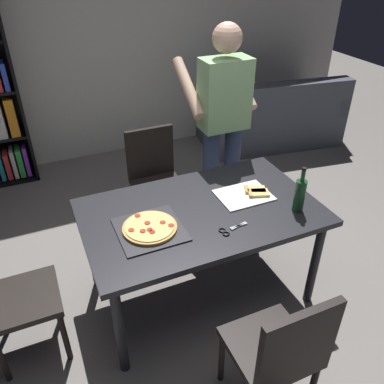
{
  "coord_description": "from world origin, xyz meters",
  "views": [
    {
      "loc": [
        -0.9,
        -1.9,
        2.25
      ],
      "look_at": [
        0.0,
        0.15,
        0.8
      ],
      "focal_mm": 37.1,
      "sensor_mm": 36.0,
      "label": 1
    }
  ],
  "objects_px": {
    "couch": "(271,120)",
    "wine_bottle": "(300,195)",
    "dining_table": "(201,219)",
    "chair_far_side": "(155,174)",
    "chair_near_camera": "(281,350)",
    "chair_left_end": "(4,294)",
    "kitchen_scissors": "(229,230)",
    "person_serving_pizza": "(223,121)",
    "pepperoni_pizza_on_tray": "(150,228)"
  },
  "relations": [
    {
      "from": "couch",
      "to": "wine_bottle",
      "type": "xyz_separation_m",
      "value": [
        -1.32,
        -2.24,
        0.57
      ]
    },
    {
      "from": "dining_table",
      "to": "chair_far_side",
      "type": "xyz_separation_m",
      "value": [
        0.0,
        0.95,
        -0.16
      ]
    },
    {
      "from": "chair_near_camera",
      "to": "chair_left_end",
      "type": "xyz_separation_m",
      "value": [
        -1.25,
        0.95,
        0.0
      ]
    },
    {
      "from": "chair_far_side",
      "to": "kitchen_scissors",
      "type": "height_order",
      "value": "chair_far_side"
    },
    {
      "from": "chair_left_end",
      "to": "couch",
      "type": "distance_m",
      "value": 3.73
    },
    {
      "from": "dining_table",
      "to": "wine_bottle",
      "type": "bearing_deg",
      "value": -23.9
    },
    {
      "from": "person_serving_pizza",
      "to": "kitchen_scissors",
      "type": "height_order",
      "value": "person_serving_pizza"
    },
    {
      "from": "person_serving_pizza",
      "to": "kitchen_scissors",
      "type": "xyz_separation_m",
      "value": [
        -0.46,
        -1.0,
        -0.24
      ]
    },
    {
      "from": "chair_near_camera",
      "to": "couch",
      "type": "xyz_separation_m",
      "value": [
        1.89,
        2.94,
        -0.21
      ]
    },
    {
      "from": "person_serving_pizza",
      "to": "pepperoni_pizza_on_tray",
      "type": "xyz_separation_m",
      "value": [
        -0.9,
        -0.8,
        -0.23
      ]
    },
    {
      "from": "chair_far_side",
      "to": "chair_left_end",
      "type": "distance_m",
      "value": 1.58
    },
    {
      "from": "wine_bottle",
      "to": "chair_left_end",
      "type": "bearing_deg",
      "value": 172.11
    },
    {
      "from": "chair_left_end",
      "to": "kitchen_scissors",
      "type": "distance_m",
      "value": 1.37
    },
    {
      "from": "pepperoni_pizza_on_tray",
      "to": "chair_far_side",
      "type": "bearing_deg",
      "value": 69.86
    },
    {
      "from": "dining_table",
      "to": "kitchen_scissors",
      "type": "bearing_deg",
      "value": -75.95
    },
    {
      "from": "chair_far_side",
      "to": "chair_left_end",
      "type": "height_order",
      "value": "same"
    },
    {
      "from": "chair_far_side",
      "to": "kitchen_scissors",
      "type": "relative_size",
      "value": 4.57
    },
    {
      "from": "chair_near_camera",
      "to": "kitchen_scissors",
      "type": "relative_size",
      "value": 4.57
    },
    {
      "from": "dining_table",
      "to": "couch",
      "type": "distance_m",
      "value": 2.77
    },
    {
      "from": "wine_bottle",
      "to": "kitchen_scissors",
      "type": "distance_m",
      "value": 0.52
    },
    {
      "from": "chair_left_end",
      "to": "kitchen_scissors",
      "type": "relative_size",
      "value": 4.57
    },
    {
      "from": "chair_left_end",
      "to": "pepperoni_pizza_on_tray",
      "type": "distance_m",
      "value": 0.92
    },
    {
      "from": "dining_table",
      "to": "pepperoni_pizza_on_tray",
      "type": "xyz_separation_m",
      "value": [
        -0.37,
        -0.07,
        0.09
      ]
    },
    {
      "from": "kitchen_scissors",
      "to": "chair_left_end",
      "type": "bearing_deg",
      "value": 168.71
    },
    {
      "from": "chair_far_side",
      "to": "chair_left_end",
      "type": "xyz_separation_m",
      "value": [
        -1.25,
        -0.95,
        0.0
      ]
    },
    {
      "from": "chair_near_camera",
      "to": "chair_far_side",
      "type": "distance_m",
      "value": 1.91
    },
    {
      "from": "chair_near_camera",
      "to": "kitchen_scissors",
      "type": "distance_m",
      "value": 0.73
    },
    {
      "from": "chair_left_end",
      "to": "pepperoni_pizza_on_tray",
      "type": "relative_size",
      "value": 2.29
    },
    {
      "from": "dining_table",
      "to": "chair_far_side",
      "type": "bearing_deg",
      "value": 90.0
    },
    {
      "from": "couch",
      "to": "person_serving_pizza",
      "type": "relative_size",
      "value": 1.03
    },
    {
      "from": "chair_near_camera",
      "to": "chair_left_end",
      "type": "height_order",
      "value": "same"
    },
    {
      "from": "kitchen_scissors",
      "to": "person_serving_pizza",
      "type": "bearing_deg",
      "value": 65.27
    },
    {
      "from": "pepperoni_pizza_on_tray",
      "to": "kitchen_scissors",
      "type": "xyz_separation_m",
      "value": [
        0.44,
        -0.2,
        -0.01
      ]
    },
    {
      "from": "person_serving_pizza",
      "to": "wine_bottle",
      "type": "distance_m",
      "value": 1.0
    },
    {
      "from": "chair_near_camera",
      "to": "wine_bottle",
      "type": "xyz_separation_m",
      "value": [
        0.57,
        0.7,
        0.36
      ]
    },
    {
      "from": "chair_far_side",
      "to": "person_serving_pizza",
      "type": "height_order",
      "value": "person_serving_pizza"
    },
    {
      "from": "wine_bottle",
      "to": "kitchen_scissors",
      "type": "xyz_separation_m",
      "value": [
        -0.5,
        -0.01,
        -0.11
      ]
    },
    {
      "from": "chair_left_end",
      "to": "person_serving_pizza",
      "type": "distance_m",
      "value": 1.99
    },
    {
      "from": "chair_far_side",
      "to": "wine_bottle",
      "type": "xyz_separation_m",
      "value": [
        0.57,
        -1.21,
        0.36
      ]
    },
    {
      "from": "chair_near_camera",
      "to": "chair_far_side",
      "type": "height_order",
      "value": "same"
    },
    {
      "from": "kitchen_scissors",
      "to": "chair_far_side",
      "type": "bearing_deg",
      "value": 93.1
    },
    {
      "from": "couch",
      "to": "chair_left_end",
      "type": "bearing_deg",
      "value": -147.71
    },
    {
      "from": "couch",
      "to": "wine_bottle",
      "type": "height_order",
      "value": "wine_bottle"
    },
    {
      "from": "dining_table",
      "to": "chair_left_end",
      "type": "bearing_deg",
      "value": 180.0
    },
    {
      "from": "pepperoni_pizza_on_tray",
      "to": "couch",
      "type": "bearing_deg",
      "value": 42.21
    },
    {
      "from": "couch",
      "to": "person_serving_pizza",
      "type": "bearing_deg",
      "value": -137.45
    },
    {
      "from": "chair_left_end",
      "to": "person_serving_pizza",
      "type": "xyz_separation_m",
      "value": [
        1.78,
        0.73,
        0.49
      ]
    },
    {
      "from": "chair_near_camera",
      "to": "pepperoni_pizza_on_tray",
      "type": "bearing_deg",
      "value": 112.93
    },
    {
      "from": "pepperoni_pizza_on_tray",
      "to": "kitchen_scissors",
      "type": "height_order",
      "value": "pepperoni_pizza_on_tray"
    },
    {
      "from": "wine_bottle",
      "to": "kitchen_scissors",
      "type": "relative_size",
      "value": 1.6
    }
  ]
}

